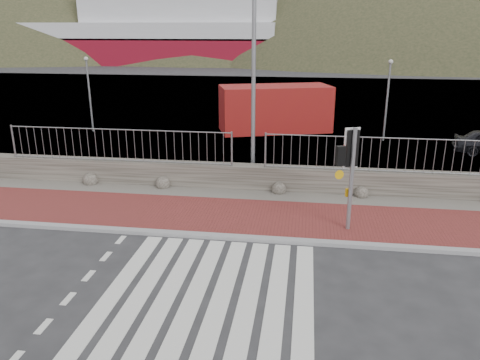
% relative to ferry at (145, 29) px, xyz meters
% --- Properties ---
extents(ground, '(220.00, 220.00, 0.00)m').
position_rel_ferry_xyz_m(ground, '(24.65, -67.90, -5.36)').
color(ground, '#28282B').
rests_on(ground, ground).
extents(sidewalk_far, '(40.00, 3.00, 0.08)m').
position_rel_ferry_xyz_m(sidewalk_far, '(24.65, -63.40, -5.32)').
color(sidewalk_far, maroon).
rests_on(sidewalk_far, ground).
extents(kerb_far, '(40.00, 0.25, 0.12)m').
position_rel_ferry_xyz_m(kerb_far, '(24.65, -64.90, -5.31)').
color(kerb_far, gray).
rests_on(kerb_far, ground).
extents(zebra_crossing, '(4.62, 5.60, 0.01)m').
position_rel_ferry_xyz_m(zebra_crossing, '(24.65, -67.90, -5.36)').
color(zebra_crossing, silver).
rests_on(zebra_crossing, ground).
extents(gravel_strip, '(40.00, 1.50, 0.06)m').
position_rel_ferry_xyz_m(gravel_strip, '(24.65, -61.40, -5.33)').
color(gravel_strip, '#59544C').
rests_on(gravel_strip, ground).
extents(stone_wall, '(40.00, 0.60, 0.90)m').
position_rel_ferry_xyz_m(stone_wall, '(24.65, -60.60, -4.91)').
color(stone_wall, '#423D36').
rests_on(stone_wall, ground).
extents(railing, '(18.07, 0.07, 1.22)m').
position_rel_ferry_xyz_m(railing, '(24.65, -60.75, -3.54)').
color(railing, gray).
rests_on(railing, stone_wall).
extents(quay, '(120.00, 40.00, 0.50)m').
position_rel_ferry_xyz_m(quay, '(24.65, -40.00, -5.36)').
color(quay, '#4C4C4F').
rests_on(quay, ground).
extents(water, '(220.00, 50.00, 0.05)m').
position_rel_ferry_xyz_m(water, '(24.65, -5.00, -5.36)').
color(water, '#3F4C54').
rests_on(water, ground).
extents(ferry, '(50.00, 16.00, 20.00)m').
position_rel_ferry_xyz_m(ferry, '(0.00, 0.00, 0.00)').
color(ferry, maroon).
rests_on(ferry, ground).
extents(hills_backdrop, '(254.00, 90.00, 100.00)m').
position_rel_ferry_xyz_m(hills_backdrop, '(31.40, 20.00, -28.42)').
color(hills_backdrop, '#2B311D').
rests_on(hills_backdrop, ground).
extents(traffic_signal_far, '(0.75, 0.47, 3.05)m').
position_rel_ferry_xyz_m(traffic_signal_far, '(27.92, -63.89, -3.15)').
color(traffic_signal_far, gray).
rests_on(traffic_signal_far, ground).
extents(streetlight, '(1.85, 0.50, 8.77)m').
position_rel_ferry_xyz_m(streetlight, '(24.85, -59.83, -0.43)').
color(streetlight, gray).
rests_on(streetlight, ground).
extents(shipping_container, '(6.57, 4.29, 2.54)m').
position_rel_ferry_xyz_m(shipping_container, '(24.85, -50.34, -4.09)').
color(shipping_container, maroon).
rests_on(shipping_container, ground).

